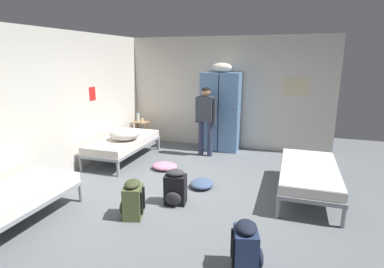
% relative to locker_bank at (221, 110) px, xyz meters
% --- Properties ---
extents(ground_plane, '(9.37, 9.37, 0.00)m').
position_rel_locker_bank_xyz_m(ground_plane, '(0.06, -2.65, -0.97)').
color(ground_plane, slate).
extents(room_backdrop, '(5.00, 5.92, 2.68)m').
position_rel_locker_bank_xyz_m(room_backdrop, '(-1.27, -1.28, 0.37)').
color(room_backdrop, beige).
rests_on(room_backdrop, ground_plane).
extents(locker_bank, '(0.90, 0.55, 2.07)m').
position_rel_locker_bank_xyz_m(locker_bank, '(0.00, 0.00, 0.00)').
color(locker_bank, '#5B84B2').
rests_on(locker_bank, ground_plane).
extents(shelf_unit, '(0.38, 0.30, 0.57)m').
position_rel_locker_bank_xyz_m(shelf_unit, '(-2.08, -0.11, -0.62)').
color(shelf_unit, '#99704C').
rests_on(shelf_unit, ground_plane).
extents(bed_right, '(0.90, 1.90, 0.49)m').
position_rel_locker_bank_xyz_m(bed_right, '(1.95, -2.05, -0.59)').
color(bed_right, gray).
rests_on(bed_right, ground_plane).
extents(bed_left_rear, '(0.90, 1.90, 0.49)m').
position_rel_locker_bank_xyz_m(bed_left_rear, '(-1.83, -1.42, -0.59)').
color(bed_left_rear, gray).
rests_on(bed_left_rear, ground_plane).
extents(bed_left_front, '(0.90, 1.90, 0.49)m').
position_rel_locker_bank_xyz_m(bed_left_front, '(-1.83, -4.35, -0.59)').
color(bed_left_front, gray).
rests_on(bed_left_front, ground_plane).
extents(bedding_heap, '(0.64, 0.62, 0.25)m').
position_rel_locker_bank_xyz_m(bedding_heap, '(-1.71, -1.53, -0.35)').
color(bedding_heap, '#B7B2A8').
rests_on(bedding_heap, bed_left_rear).
extents(person_traveler, '(0.49, 0.23, 1.56)m').
position_rel_locker_bank_xyz_m(person_traveler, '(-0.21, -0.58, -0.03)').
color(person_traveler, '#2D334C').
rests_on(person_traveler, ground_plane).
extents(water_bottle, '(0.07, 0.07, 0.26)m').
position_rel_locker_bank_xyz_m(water_bottle, '(-2.16, -0.09, -0.28)').
color(water_bottle, silver).
rests_on(water_bottle, shelf_unit).
extents(lotion_bottle, '(0.06, 0.06, 0.15)m').
position_rel_locker_bank_xyz_m(lotion_bottle, '(-2.01, -0.15, -0.33)').
color(lotion_bottle, beige).
rests_on(lotion_bottle, shelf_unit).
extents(backpack_olive, '(0.39, 0.38, 0.55)m').
position_rel_locker_bank_xyz_m(backpack_olive, '(-0.41, -3.59, -0.71)').
color(backpack_olive, '#566038').
rests_on(backpack_olive, ground_plane).
extents(backpack_black, '(0.35, 0.37, 0.55)m').
position_rel_locker_bank_xyz_m(backpack_black, '(0.01, -3.03, -0.71)').
color(backpack_black, black).
rests_on(backpack_black, ground_plane).
extents(backpack_navy, '(0.39, 0.37, 0.55)m').
position_rel_locker_bank_xyz_m(backpack_navy, '(1.27, -4.20, -0.71)').
color(backpack_navy, navy).
rests_on(backpack_navy, ground_plane).
extents(clothes_pile_pink, '(0.52, 0.43, 0.13)m').
position_rel_locker_bank_xyz_m(clothes_pile_pink, '(-0.74, -1.70, -0.90)').
color(clothes_pile_pink, pink).
rests_on(clothes_pile_pink, ground_plane).
extents(clothes_pile_denim, '(0.41, 0.45, 0.13)m').
position_rel_locker_bank_xyz_m(clothes_pile_denim, '(0.23, -2.31, -0.90)').
color(clothes_pile_denim, '#42567A').
rests_on(clothes_pile_denim, ground_plane).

